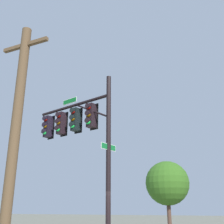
# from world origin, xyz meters

# --- Properties ---
(signal_pole_assembly) EXTENTS (4.40, 2.10, 7.44)m
(signal_pole_assembly) POSITION_xyz_m (1.69, -0.60, 5.25)
(signal_pole_assembly) COLOR black
(signal_pole_assembly) RESTS_ON ground_plane
(utility_pole) EXTENTS (1.80, 0.34, 7.60)m
(utility_pole) POSITION_xyz_m (1.59, 3.97, 3.91)
(utility_pole) COLOR brown
(utility_pole) RESTS_ON ground_plane
(tree_mid) EXTENTS (3.28, 3.28, 5.27)m
(tree_mid) POSITION_xyz_m (-0.92, -11.25, 3.62)
(tree_mid) COLOR brown
(tree_mid) RESTS_ON ground_plane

